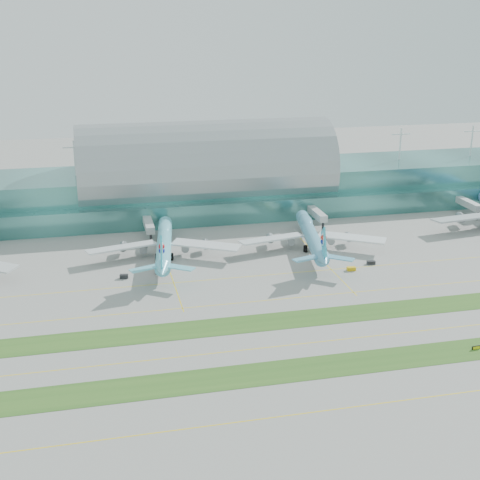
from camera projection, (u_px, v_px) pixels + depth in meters
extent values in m
plane|color=gray|center=(280.00, 324.00, 204.46)|extent=(700.00, 700.00, 0.00)
cube|color=#3D7A75|center=(206.00, 189.00, 321.37)|extent=(340.00, 42.00, 20.00)
cube|color=#3D7A75|center=(215.00, 213.00, 300.79)|extent=(340.00, 8.00, 10.00)
ellipsoid|color=#9EA5A8|center=(205.00, 169.00, 318.17)|extent=(340.00, 46.20, 16.17)
cylinder|color=white|center=(205.00, 153.00, 315.61)|extent=(0.80, 0.80, 16.00)
cube|color=#B2B7B7|center=(148.00, 224.00, 283.97)|extent=(3.50, 22.00, 3.00)
cylinder|color=black|center=(151.00, 239.00, 275.85)|extent=(1.00, 1.00, 4.00)
cube|color=#B2B7B7|center=(316.00, 213.00, 299.70)|extent=(3.50, 22.00, 3.00)
cylinder|color=black|center=(323.00, 227.00, 291.58)|extent=(1.00, 1.00, 4.00)
cube|color=#B2B7B7|center=(467.00, 203.00, 315.42)|extent=(3.50, 22.00, 3.00)
cylinder|color=black|center=(477.00, 216.00, 307.30)|extent=(1.00, 1.00, 4.00)
cube|color=#2D591E|center=(309.00, 368.00, 178.58)|extent=(420.00, 12.00, 0.08)
cube|color=#2D591E|center=(278.00, 321.00, 206.29)|extent=(420.00, 12.00, 0.08)
cube|color=yellow|center=(335.00, 409.00, 160.11)|extent=(420.00, 0.35, 0.01)
cube|color=yellow|center=(293.00, 345.00, 191.52)|extent=(420.00, 0.35, 0.01)
cube|color=yellow|center=(265.00, 301.00, 221.09)|extent=(420.00, 0.35, 0.01)
cube|color=yellow|center=(249.00, 276.00, 241.41)|extent=(420.00, 0.35, 0.01)
cylinder|color=#62C3D7|center=(164.00, 244.00, 259.08)|extent=(13.07, 56.11, 5.59)
ellipsoid|color=#62C3D7|center=(165.00, 228.00, 273.35)|extent=(7.55, 17.55, 3.98)
cone|color=#62C3D7|center=(166.00, 221.00, 287.49)|extent=(6.14, 5.22, 5.59)
cone|color=#62C3D7|center=(162.00, 270.00, 228.97)|extent=(6.35, 8.75, 5.31)
cube|color=white|center=(122.00, 247.00, 256.15)|extent=(27.87, 13.23, 1.10)
cylinder|color=gray|center=(133.00, 247.00, 261.68)|extent=(3.70, 5.32, 3.06)
cube|color=white|center=(206.00, 245.00, 258.84)|extent=(26.84, 19.31, 1.10)
cylinder|color=gray|center=(195.00, 246.00, 263.70)|extent=(3.70, 5.32, 3.06)
cube|color=#2FB7D2|center=(162.00, 253.00, 228.85)|extent=(2.13, 11.81, 12.99)
cylinder|color=white|center=(162.00, 249.00, 229.27)|extent=(1.39, 4.40, 4.33)
cylinder|color=black|center=(165.00, 237.00, 280.44)|extent=(1.62, 1.62, 2.70)
cylinder|color=black|center=(157.00, 257.00, 256.78)|extent=(1.62, 1.62, 2.70)
cylinder|color=black|center=(171.00, 257.00, 257.23)|extent=(1.62, 1.62, 2.70)
cylinder|color=#59A4C5|center=(311.00, 236.00, 268.34)|extent=(15.33, 55.62, 5.55)
ellipsoid|color=#59A4C5|center=(306.00, 221.00, 282.57)|extent=(8.19, 17.55, 3.96)
cone|color=#59A4C5|center=(301.00, 215.00, 296.65)|extent=(6.26, 5.39, 5.55)
cone|color=#59A4C5|center=(324.00, 261.00, 238.34)|extent=(6.62, 8.87, 5.27)
cube|color=white|center=(272.00, 239.00, 266.08)|extent=(27.67, 12.08, 1.09)
cylinder|color=#9BA0A3|center=(280.00, 239.00, 271.43)|extent=(3.87, 5.39, 3.04)
cube|color=white|center=(352.00, 238.00, 267.44)|extent=(26.32, 20.03, 1.09)
cylinder|color=#9BA0A3|center=(339.00, 238.00, 272.45)|extent=(3.87, 5.39, 3.04)
cube|color=#30BBD8|center=(324.00, 244.00, 238.23)|extent=(2.62, 11.68, 12.91)
cylinder|color=silver|center=(324.00, 240.00, 238.64)|extent=(1.56, 4.37, 4.30)
cylinder|color=black|center=(304.00, 230.00, 289.63)|extent=(1.61, 1.61, 2.69)
cylinder|color=black|center=(305.00, 249.00, 266.16)|extent=(1.61, 1.61, 2.69)
cylinder|color=black|center=(319.00, 248.00, 266.38)|extent=(1.61, 1.61, 2.69)
cube|color=silver|center=(466.00, 218.00, 290.75)|extent=(32.39, 11.93, 1.29)
cylinder|color=gray|center=(473.00, 219.00, 296.70)|extent=(4.93, 6.52, 3.59)
cube|color=black|center=(124.00, 276.00, 239.49)|extent=(3.16, 2.12, 1.47)
cube|color=black|center=(160.00, 271.00, 243.84)|extent=(3.69, 2.35, 1.68)
cube|color=gold|center=(351.00, 269.00, 246.91)|extent=(3.32, 1.98, 1.35)
cube|color=black|center=(371.00, 263.00, 253.12)|extent=(3.40, 1.99, 1.30)
cube|color=black|center=(476.00, 348.00, 188.64)|extent=(2.69, 0.45, 1.13)
cube|color=yellow|center=(476.00, 348.00, 188.47)|extent=(2.27, 0.20, 0.83)
cylinder|color=black|center=(473.00, 349.00, 188.48)|extent=(0.12, 0.12, 0.52)
cylinder|color=black|center=(479.00, 348.00, 188.99)|extent=(0.12, 0.12, 0.52)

